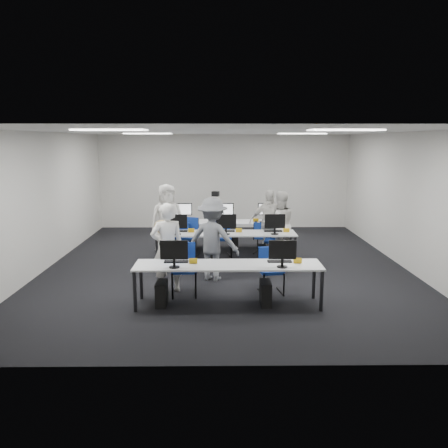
{
  "coord_description": "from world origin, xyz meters",
  "views": [
    {
      "loc": [
        -0.15,
        -9.59,
        2.81
      ],
      "look_at": [
        -0.05,
        -0.15,
        1.0
      ],
      "focal_mm": 35.0,
      "sensor_mm": 36.0,
      "label": 1
    }
  ],
  "objects_px": {
    "chair_1": "(271,279)",
    "chair_2": "(187,244)",
    "chair_6": "(223,242)",
    "student_0": "(167,248)",
    "student_3": "(269,223)",
    "student_1": "(280,225)",
    "desk_mid": "(226,235)",
    "photographer": "(213,239)",
    "chair_3": "(221,245)",
    "student_2": "(167,219)",
    "chair_4": "(273,247)",
    "chair_0": "(184,279)",
    "desk_front": "(228,267)",
    "chair_5": "(183,244)",
    "chair_7": "(262,243)"
  },
  "relations": [
    {
      "from": "chair_1",
      "to": "chair_2",
      "type": "distance_m",
      "value": 3.17
    },
    {
      "from": "chair_6",
      "to": "student_0",
      "type": "bearing_deg",
      "value": -99.48
    },
    {
      "from": "student_3",
      "to": "student_1",
      "type": "bearing_deg",
      "value": -23.12
    },
    {
      "from": "chair_1",
      "to": "student_0",
      "type": "relative_size",
      "value": 0.5
    },
    {
      "from": "desk_mid",
      "to": "chair_2",
      "type": "bearing_deg",
      "value": 145.64
    },
    {
      "from": "student_0",
      "to": "photographer",
      "type": "distance_m",
      "value": 1.11
    },
    {
      "from": "desk_mid",
      "to": "chair_3",
      "type": "bearing_deg",
      "value": 98.82
    },
    {
      "from": "student_2",
      "to": "student_3",
      "type": "bearing_deg",
      "value": -24.91
    },
    {
      "from": "chair_2",
      "to": "chair_6",
      "type": "distance_m",
      "value": 0.9
    },
    {
      "from": "chair_1",
      "to": "chair_4",
      "type": "bearing_deg",
      "value": 72.8
    },
    {
      "from": "student_0",
      "to": "chair_1",
      "type": "bearing_deg",
      "value": 159.82
    },
    {
      "from": "desk_mid",
      "to": "chair_0",
      "type": "xyz_separation_m",
      "value": [
        -0.81,
        -2.06,
        -0.38
      ]
    },
    {
      "from": "desk_front",
      "to": "chair_5",
      "type": "xyz_separation_m",
      "value": [
        -1.05,
        3.46,
        -0.42
      ]
    },
    {
      "from": "chair_0",
      "to": "chair_4",
      "type": "distance_m",
      "value": 3.18
    },
    {
      "from": "desk_mid",
      "to": "student_1",
      "type": "relative_size",
      "value": 1.97
    },
    {
      "from": "chair_0",
      "to": "chair_7",
      "type": "distance_m",
      "value": 3.48
    },
    {
      "from": "chair_6",
      "to": "desk_front",
      "type": "bearing_deg",
      "value": -77.66
    },
    {
      "from": "chair_3",
      "to": "chair_7",
      "type": "height_order",
      "value": "chair_3"
    },
    {
      "from": "chair_3",
      "to": "chair_6",
      "type": "xyz_separation_m",
      "value": [
        0.04,
        0.2,
        0.02
      ]
    },
    {
      "from": "photographer",
      "to": "chair_3",
      "type": "bearing_deg",
      "value": -76.83
    },
    {
      "from": "desk_mid",
      "to": "chair_2",
      "type": "distance_m",
      "value": 1.2
    },
    {
      "from": "chair_6",
      "to": "student_1",
      "type": "distance_m",
      "value": 1.5
    },
    {
      "from": "chair_4",
      "to": "chair_3",
      "type": "bearing_deg",
      "value": -178.54
    },
    {
      "from": "student_0",
      "to": "student_3",
      "type": "distance_m",
      "value": 3.42
    },
    {
      "from": "desk_mid",
      "to": "student_3",
      "type": "height_order",
      "value": "student_3"
    },
    {
      "from": "chair_4",
      "to": "chair_7",
      "type": "bearing_deg",
      "value": 124.06
    },
    {
      "from": "student_2",
      "to": "student_3",
      "type": "distance_m",
      "value": 2.51
    },
    {
      "from": "chair_2",
      "to": "chair_7",
      "type": "height_order",
      "value": "chair_2"
    },
    {
      "from": "chair_0",
      "to": "student_1",
      "type": "bearing_deg",
      "value": 46.16
    },
    {
      "from": "chair_5",
      "to": "student_3",
      "type": "distance_m",
      "value": 2.19
    },
    {
      "from": "desk_front",
      "to": "chair_1",
      "type": "bearing_deg",
      "value": 36.43
    },
    {
      "from": "chair_2",
      "to": "chair_7",
      "type": "distance_m",
      "value": 1.91
    },
    {
      "from": "chair_3",
      "to": "chair_7",
      "type": "relative_size",
      "value": 1.1
    },
    {
      "from": "chair_3",
      "to": "student_1",
      "type": "distance_m",
      "value": 1.51
    },
    {
      "from": "chair_3",
      "to": "chair_4",
      "type": "bearing_deg",
      "value": -21.44
    },
    {
      "from": "chair_7",
      "to": "student_0",
      "type": "relative_size",
      "value": 0.48
    },
    {
      "from": "chair_0",
      "to": "student_1",
      "type": "xyz_separation_m",
      "value": [
        2.11,
        2.61,
        0.51
      ]
    },
    {
      "from": "desk_front",
      "to": "chair_7",
      "type": "relative_size",
      "value": 3.95
    },
    {
      "from": "student_2",
      "to": "photographer",
      "type": "bearing_deg",
      "value": -81.79
    },
    {
      "from": "chair_2",
      "to": "chair_4",
      "type": "xyz_separation_m",
      "value": [
        2.09,
        -0.2,
        -0.03
      ]
    },
    {
      "from": "chair_3",
      "to": "chair_5",
      "type": "bearing_deg",
      "value": 156.21
    },
    {
      "from": "chair_2",
      "to": "chair_5",
      "type": "relative_size",
      "value": 1.13
    },
    {
      "from": "desk_mid",
      "to": "student_0",
      "type": "xyz_separation_m",
      "value": [
        -1.12,
        -1.91,
        0.17
      ]
    },
    {
      "from": "chair_7",
      "to": "student_0",
      "type": "bearing_deg",
      "value": -106.05
    },
    {
      "from": "chair_1",
      "to": "student_2",
      "type": "relative_size",
      "value": 0.48
    },
    {
      "from": "student_0",
      "to": "photographer",
      "type": "bearing_deg",
      "value": -155.83
    },
    {
      "from": "chair_1",
      "to": "chair_6",
      "type": "xyz_separation_m",
      "value": [
        -0.87,
        2.87,
        0.04
      ]
    },
    {
      "from": "chair_6",
      "to": "student_1",
      "type": "bearing_deg",
      "value": -1.58
    },
    {
      "from": "chair_0",
      "to": "photographer",
      "type": "relative_size",
      "value": 0.56
    },
    {
      "from": "photographer",
      "to": "chair_6",
      "type": "bearing_deg",
      "value": -77.31
    }
  ]
}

